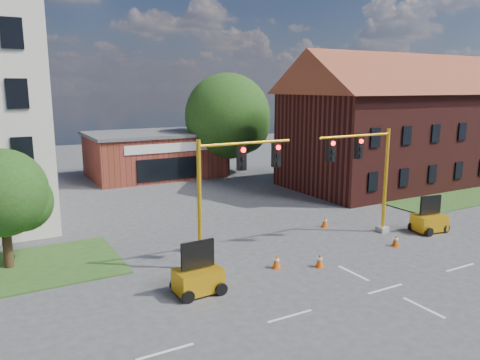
% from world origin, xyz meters
% --- Properties ---
extents(ground, '(120.00, 120.00, 0.00)m').
position_xyz_m(ground, '(0.00, 0.00, 0.00)').
color(ground, '#404042').
rests_on(ground, ground).
extents(grass_verge_ne, '(14.00, 4.00, 0.08)m').
position_xyz_m(grass_verge_ne, '(18.00, 9.00, 0.04)').
color(grass_verge_ne, '#274A1B').
rests_on(grass_verge_ne, ground).
extents(lane_markings, '(60.00, 36.00, 0.01)m').
position_xyz_m(lane_markings, '(0.00, -3.00, 0.01)').
color(lane_markings, silver).
rests_on(lane_markings, ground).
extents(brick_shop, '(12.40, 8.40, 4.30)m').
position_xyz_m(brick_shop, '(0.00, 29.98, 2.16)').
color(brick_shop, brown).
rests_on(brick_shop, ground).
extents(townhouse_row, '(21.00, 11.00, 11.50)m').
position_xyz_m(townhouse_row, '(18.00, 16.00, 5.93)').
color(townhouse_row, '#471915').
rests_on(townhouse_row, ground).
extents(tree_large, '(8.70, 8.29, 9.92)m').
position_xyz_m(tree_large, '(6.92, 27.08, 5.53)').
color(tree_large, '#3E2B16').
rests_on(tree_large, ground).
extents(tree_nw_front, '(4.35, 4.14, 5.79)m').
position_xyz_m(tree_nw_front, '(-13.79, 10.58, 3.55)').
color(tree_nw_front, '#3E2B16').
rests_on(tree_nw_front, ground).
extents(signal_mast_west, '(5.30, 0.60, 6.20)m').
position_xyz_m(signal_mast_west, '(-4.36, 6.00, 3.92)').
color(signal_mast_west, gray).
rests_on(signal_mast_west, ground).
extents(signal_mast_east, '(5.30, 0.60, 6.20)m').
position_xyz_m(signal_mast_east, '(4.36, 6.00, 3.92)').
color(signal_mast_east, gray).
rests_on(signal_mast_east, ground).
extents(trailer_west, '(1.97, 1.36, 2.19)m').
position_xyz_m(trailer_west, '(-7.21, 3.57, 0.68)').
color(trailer_west, '#F2A914').
rests_on(trailer_west, ground).
extents(trailer_east, '(2.04, 1.52, 2.12)m').
position_xyz_m(trailer_east, '(8.40, 4.63, 0.66)').
color(trailer_east, '#F2A914').
rests_on(trailer_east, ground).
extents(cone_a, '(0.40, 0.40, 0.70)m').
position_xyz_m(cone_a, '(-0.91, 3.36, 0.34)').
color(cone_a, '#E7570C').
rests_on(cone_a, ground).
extents(cone_b, '(0.40, 0.40, 0.70)m').
position_xyz_m(cone_b, '(-2.81, 4.25, 0.34)').
color(cone_b, '#E7570C').
rests_on(cone_b, ground).
extents(cone_c, '(0.40, 0.40, 0.70)m').
position_xyz_m(cone_c, '(4.62, 3.71, 0.34)').
color(cone_c, '#E7570C').
rests_on(cone_c, ground).
extents(cone_d, '(0.40, 0.40, 0.70)m').
position_xyz_m(cone_d, '(3.56, 8.43, 0.34)').
color(cone_d, '#E7570C').
rests_on(cone_d, ground).
extents(pickup_white, '(5.62, 4.00, 1.42)m').
position_xyz_m(pickup_white, '(13.11, 13.44, 0.71)').
color(pickup_white, silver).
rests_on(pickup_white, ground).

